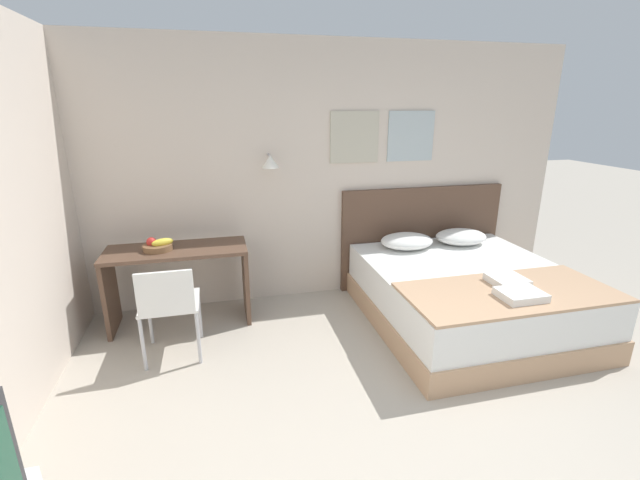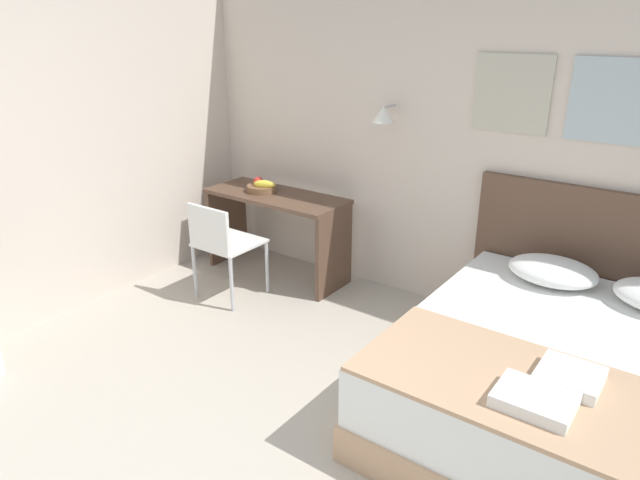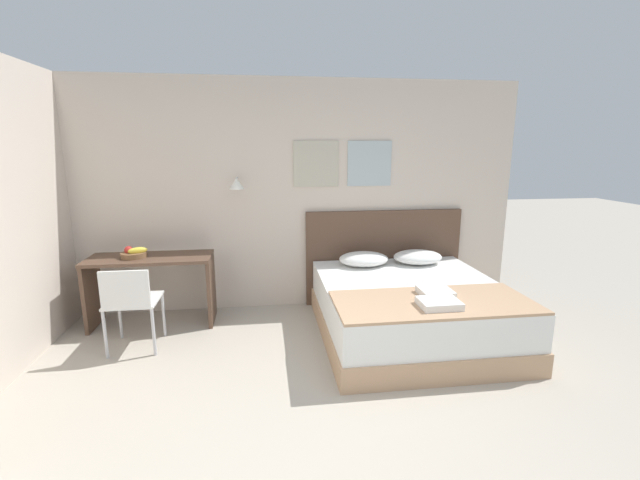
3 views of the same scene
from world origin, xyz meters
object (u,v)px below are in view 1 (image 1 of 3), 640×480
Objects in this scene: throw_blanket at (510,292)px; folded_towel_mid_bed at (521,295)px; headboard at (421,236)px; fruit_bowl at (158,246)px; desk at (178,271)px; folded_towel_near_foot at (507,280)px; bed at (467,296)px; pillow_left at (407,241)px; pillow_right at (461,237)px; desk_chair at (169,303)px.

folded_towel_mid_bed is at bearing -94.52° from throw_blanket.
headboard is 2.84m from fruit_bowl.
desk is (-2.65, 1.37, -0.08)m from folded_towel_mid_bed.
throw_blanket is 6.17× the size of folded_towel_near_foot.
throw_blanket is 0.14m from folded_towel_mid_bed.
bed is 1.53× the size of desk.
pillow_left is 2.34m from desk.
folded_towel_near_foot is at bearing -102.60° from pillow_right.
headboard reaches higher than bed.
folded_towel_mid_bed is 2.98m from desk.
fruit_bowl reaches higher than pillow_right.
pillow_right is 0.33× the size of throw_blanket.
pillow_right is 1.45m from folded_towel_mid_bed.
pillow_left is at bearing 16.03° from desk_chair.
headboard reaches higher than throw_blanket.
pillow_right is at bearing 75.77° from throw_blanket.
throw_blanket is 2.93m from desk.
desk is at bearing 165.82° from bed.
folded_towel_near_foot is at bearing -21.97° from desk.
headboard is 2.68m from desk.
folded_towel_near_foot is 0.28m from folded_towel_mid_bed.
throw_blanket is 6.15× the size of fruit_bowl.
pillow_right is at bearing 0.00° from pillow_left.
bed is at bearing 89.12° from folded_towel_mid_bed.
headboard is 0.44m from pillow_right.
folded_towel_mid_bed reaches higher than throw_blanket.
folded_towel_near_foot is 2.80m from desk_chair.
folded_towel_near_foot is at bearing -9.35° from desk_chair.
headboard is 2.87m from desk_chair.
desk_chair reaches higher than bed.
throw_blanket is (0.00, -0.57, 0.29)m from bed.
desk_chair reaches higher than desk.
headboard is at bearing 137.26° from pillow_right.
pillow_right reaches higher than throw_blanket.
fruit_bowl is (-2.49, -0.04, 0.16)m from pillow_left.
headboard is 1.10× the size of throw_blanket.
headboard is at bearing 6.94° from fruit_bowl.
desk is at bearing 86.81° from desk_chair.
desk_chair is at bearing -93.19° from desk.
folded_towel_near_foot is at bearing -70.99° from pillow_left.
pillow_left is at bearing 104.23° from throw_blanket.
bed is at bearing -65.48° from pillow_left.
bed is 0.86m from pillow_left.
headboard is 1.57m from throw_blanket.
desk_chair is at bearing -79.53° from fruit_bowl.
desk_chair reaches higher than pillow_right.
throw_blanket is (0.32, -1.27, -0.06)m from pillow_left.
folded_towel_mid_bed is at bearing -27.42° from desk.
throw_blanket is (-0.32, -1.27, -0.06)m from pillow_right.
pillow_left is 1.00× the size of pillow_right.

